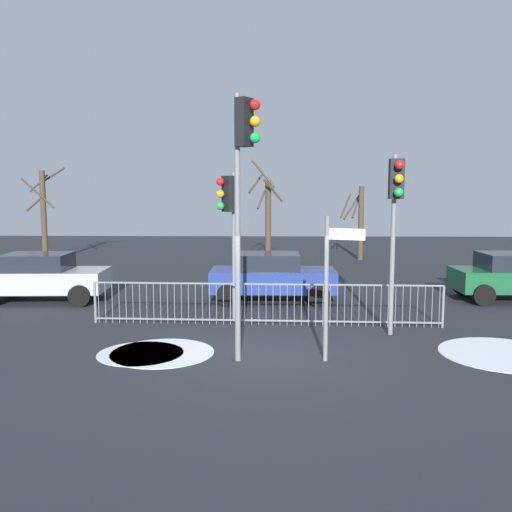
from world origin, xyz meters
The scene contains 14 objects.
ground_plane centered at (0.00, 0.00, 0.00)m, with size 60.00×60.00×0.00m, color #26282D.
traffic_light_rear_right centered at (-0.43, -0.47, 3.79)m, with size 0.50×0.43×5.20m.
traffic_light_mid_left centered at (-0.94, 2.87, 2.82)m, with size 0.48×0.45×3.84m.
traffic_light_rear_left centered at (2.94, 1.55, 3.07)m, with size 0.32×0.57×4.18m.
direction_sign_post centered at (1.26, -0.39, 1.63)m, with size 0.74×0.33×2.89m.
pedestrian_guard_railing centered at (0.00, 2.53, 0.55)m, with size 8.81×0.38×1.07m.
car_blue_far centered at (0.16, 5.68, 0.77)m, with size 3.80×1.93×1.47m.
car_silver_trailing centered at (-6.88, 5.42, 0.77)m, with size 3.87×2.07×1.47m.
bare_tree_left centered at (4.49, 15.99, 1.91)m, with size 1.21×1.51×3.60m.
bare_tree_centre centered at (-10.52, 14.54, 2.35)m, with size 1.58×1.71×4.49m.
bare_tree_right centered at (-0.01, 13.80, 2.17)m, with size 1.58×1.67×4.74m.
snow_patch_kerb centered at (-2.59, 0.01, 0.01)m, with size 1.79×1.79×0.01m, color silver.
snow_patch_island centered at (-2.15, 0.07, 0.01)m, with size 2.16×2.16×0.01m, color silver.
snow_patch_verge centered at (4.93, 0.14, 0.01)m, with size 2.58×2.58×0.01m, color white.
Camera 1 is at (0.07, -11.03, 3.36)m, focal length 38.60 mm.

